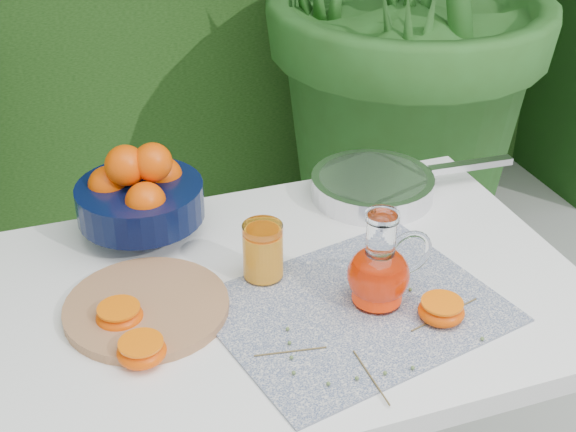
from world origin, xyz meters
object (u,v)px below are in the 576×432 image
object	(u,v)px
fruit_bowl	(139,193)
saute_pan	(374,185)
cutting_board	(147,308)
white_table	(292,323)
juice_pitcher	(380,272)

from	to	relation	value
fruit_bowl	saute_pan	world-z (taller)	fruit_bowl
cutting_board	fruit_bowl	size ratio (longest dim) A/B	1.12
fruit_bowl	white_table	bearing A→B (deg)	-51.00
white_table	cutting_board	world-z (taller)	cutting_board
juice_pitcher	fruit_bowl	bearing A→B (deg)	133.22
cutting_board	juice_pitcher	size ratio (longest dim) A/B	1.59
juice_pitcher	white_table	bearing A→B (deg)	142.51
white_table	cutting_board	bearing A→B (deg)	177.37
white_table	juice_pitcher	xyz separation A→B (m)	(0.12, -0.09, 0.14)
cutting_board	juice_pitcher	bearing A→B (deg)	-15.63
white_table	cutting_board	xyz separation A→B (m)	(-0.25, 0.01, 0.09)
white_table	saute_pan	bearing A→B (deg)	42.21
white_table	fruit_bowl	bearing A→B (deg)	129.00
white_table	juice_pitcher	distance (m)	0.21
fruit_bowl	juice_pitcher	distance (m)	0.48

